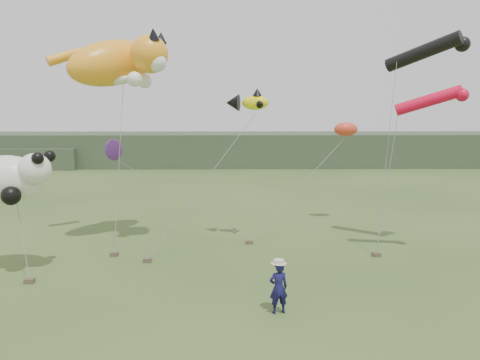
{
  "coord_description": "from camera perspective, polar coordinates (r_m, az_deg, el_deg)",
  "views": [
    {
      "loc": [
        0.64,
        -15.52,
        6.49
      ],
      "look_at": [
        0.94,
        3.0,
        3.86
      ],
      "focal_mm": 35.0,
      "sensor_mm": 36.0,
      "label": 1
    }
  ],
  "objects": [
    {
      "name": "fish_kite",
      "position": [
        23.08,
        0.84,
        9.46
      ],
      "size": [
        2.21,
        1.47,
        1.11
      ],
      "color": "#FFEF0C",
      "rests_on": "ground"
    },
    {
      "name": "ground",
      "position": [
        16.83,
        -3.14,
        -14.61
      ],
      "size": [
        120.0,
        120.0,
        0.0
      ],
      "primitive_type": "plane",
      "color": "#385123",
      "rests_on": "ground"
    },
    {
      "name": "misc_kites",
      "position": [
        26.9,
        0.63,
        5.13
      ],
      "size": [
        14.47,
        2.23,
        2.08
      ],
      "color": "red",
      "rests_on": "ground"
    },
    {
      "name": "panda_kite",
      "position": [
        20.89,
        -26.13,
        0.22
      ],
      "size": [
        3.39,
        2.19,
        2.1
      ],
      "color": "white",
      "rests_on": "ground"
    },
    {
      "name": "sandbag_anchors",
      "position": [
        21.42,
        -6.13,
        -9.34
      ],
      "size": [
        14.81,
        5.66,
        0.18
      ],
      "color": "brown",
      "rests_on": "ground"
    },
    {
      "name": "cat_kite",
      "position": [
        23.69,
        -14.39,
        13.78
      ],
      "size": [
        6.26,
        5.04,
        3.08
      ],
      "color": "#FF9E1F",
      "rests_on": "ground"
    },
    {
      "name": "festival_attendant",
      "position": [
        15.69,
        4.72,
        -12.97
      ],
      "size": [
        0.71,
        0.54,
        1.72
      ],
      "primitive_type": "imported",
      "rotation": [
        0.0,
        0.0,
        3.37
      ],
      "color": "#141246",
      "rests_on": "ground"
    },
    {
      "name": "tube_kites",
      "position": [
        23.29,
        22.31,
        12.6
      ],
      "size": [
        3.49,
        3.45,
        3.73
      ],
      "color": "black",
      "rests_on": "ground"
    },
    {
      "name": "headland",
      "position": [
        60.49,
        -4.48,
        3.74
      ],
      "size": [
        90.0,
        13.0,
        4.0
      ],
      "color": "#2D3D28",
      "rests_on": "ground"
    }
  ]
}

